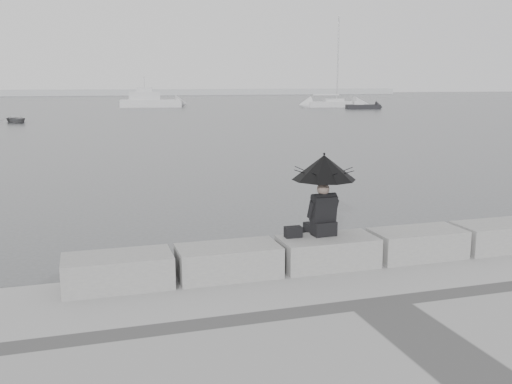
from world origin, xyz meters
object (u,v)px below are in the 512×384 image
object	(u,v)px
seated_person	(324,177)
small_motorboat	(363,107)
sailboat_right	(334,103)
dinghy	(16,120)
motor_cruiser	(151,101)

from	to	relation	value
seated_person	small_motorboat	world-z (taller)	seated_person
sailboat_right	seated_person	bearing A→B (deg)	-108.55
small_motorboat	sailboat_right	bearing A→B (deg)	112.91
sailboat_right	dinghy	size ratio (longest dim) A/B	3.92
seated_person	motor_cruiser	size ratio (longest dim) A/B	0.16
sailboat_right	small_motorboat	distance (m)	6.89
motor_cruiser	sailboat_right	bearing A→B (deg)	-8.01
seated_person	motor_cruiser	bearing A→B (deg)	81.85
seated_person	dinghy	xyz separation A→B (m)	(-9.37, 46.28, -1.70)
motor_cruiser	dinghy	size ratio (longest dim) A/B	2.72
sailboat_right	dinghy	xyz separation A→B (m)	(-40.65, -21.76, -0.25)
dinghy	sailboat_right	bearing A→B (deg)	4.71
seated_person	sailboat_right	world-z (taller)	sailboat_right
seated_person	motor_cruiser	world-z (taller)	motor_cruiser
seated_person	small_motorboat	bearing A→B (deg)	58.38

